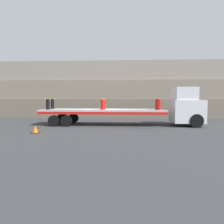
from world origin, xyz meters
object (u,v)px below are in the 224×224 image
(fire_hydrant_red_near_2, at_px, (159,104))
(traffic_cone, at_px, (35,129))
(flatbed_trailer, at_px, (96,112))
(truck_cab, at_px, (187,107))
(fire_hydrant_black_far_0, at_px, (52,104))
(fire_hydrant_red_near_1, at_px, (102,104))
(fire_hydrant_red_far_2, at_px, (157,104))
(fire_hydrant_black_near_0, at_px, (48,104))
(fire_hydrant_red_far_1, at_px, (104,104))

(fire_hydrant_red_near_2, relative_size, traffic_cone, 1.76)
(flatbed_trailer, distance_m, traffic_cone, 5.53)
(truck_cab, distance_m, flatbed_trailer, 7.45)
(truck_cab, xyz_separation_m, traffic_cone, (-10.73, -4.37, -1.28))
(fire_hydrant_black_far_0, relative_size, fire_hydrant_red_near_2, 1.00)
(truck_cab, bearing_deg, fire_hydrant_black_far_0, 177.16)
(fire_hydrant_red_near_2, bearing_deg, fire_hydrant_red_near_1, 180.00)
(fire_hydrant_black_far_0, bearing_deg, fire_hydrant_red_near_2, -7.15)
(fire_hydrant_red_far_2, distance_m, traffic_cone, 9.84)
(truck_cab, xyz_separation_m, fire_hydrant_black_far_0, (-11.26, 0.56, 0.21))
(truck_cab, height_order, fire_hydrant_red_far_2, truck_cab)
(fire_hydrant_red_near_1, xyz_separation_m, fire_hydrant_red_far_2, (4.46, 1.12, 0.00))
(flatbed_trailer, distance_m, fire_hydrant_black_far_0, 3.92)
(fire_hydrant_black_far_0, bearing_deg, truck_cab, -2.84)
(fire_hydrant_red_near_1, bearing_deg, flatbed_trailer, 138.49)
(fire_hydrant_red_near_1, distance_m, fire_hydrant_red_far_2, 4.60)
(flatbed_trailer, height_order, fire_hydrant_black_far_0, fire_hydrant_black_far_0)
(fire_hydrant_black_far_0, bearing_deg, traffic_cone, -83.84)
(fire_hydrant_black_far_0, bearing_deg, fire_hydrant_red_near_1, -14.08)
(fire_hydrant_black_near_0, relative_size, traffic_cone, 1.76)
(fire_hydrant_black_far_0, distance_m, fire_hydrant_red_far_1, 4.46)
(truck_cab, relative_size, fire_hydrant_red_near_2, 3.49)
(fire_hydrant_red_far_2, bearing_deg, fire_hydrant_black_near_0, -172.85)
(fire_hydrant_red_far_2, bearing_deg, fire_hydrant_red_far_1, 180.00)
(fire_hydrant_red_far_2, bearing_deg, fire_hydrant_red_near_2, -90.00)
(truck_cab, relative_size, traffic_cone, 6.14)
(truck_cab, relative_size, fire_hydrant_red_far_1, 3.49)
(flatbed_trailer, xyz_separation_m, fire_hydrant_black_far_0, (-3.83, 0.56, 0.66))
(truck_cab, bearing_deg, fire_hydrant_red_near_1, -175.31)
(flatbed_trailer, xyz_separation_m, fire_hydrant_black_near_0, (-3.83, -0.56, 0.66))
(fire_hydrant_red_far_1, distance_m, fire_hydrant_red_near_2, 4.60)
(fire_hydrant_black_near_0, xyz_separation_m, fire_hydrant_red_far_2, (8.91, 1.12, 0.00))
(fire_hydrant_red_far_2, bearing_deg, flatbed_trailer, -173.73)
(fire_hydrant_black_far_0, height_order, fire_hydrant_red_far_2, same)
(fire_hydrant_black_near_0, distance_m, fire_hydrant_red_far_2, 8.98)
(fire_hydrant_black_far_0, xyz_separation_m, fire_hydrant_red_near_1, (4.46, -1.12, 0.00))
(fire_hydrant_red_near_1, relative_size, traffic_cone, 1.76)
(fire_hydrant_red_near_2, distance_m, fire_hydrant_red_far_2, 1.12)
(truck_cab, relative_size, fire_hydrant_red_near_1, 3.49)
(flatbed_trailer, relative_size, fire_hydrant_red_near_1, 11.48)
(truck_cab, xyz_separation_m, fire_hydrant_red_near_2, (-2.35, -0.56, 0.21))
(fire_hydrant_red_near_1, relative_size, fire_hydrant_red_far_1, 1.00)
(truck_cab, bearing_deg, fire_hydrant_red_far_1, 175.31)
(fire_hydrant_red_far_2, bearing_deg, fire_hydrant_red_near_1, -165.92)
(fire_hydrant_red_near_1, distance_m, fire_hydrant_red_near_2, 4.46)
(flatbed_trailer, height_order, fire_hydrant_black_near_0, fire_hydrant_black_near_0)
(fire_hydrant_black_near_0, xyz_separation_m, fire_hydrant_black_far_0, (0.00, 1.12, 0.00))
(traffic_cone, bearing_deg, fire_hydrant_black_near_0, 97.95)
(fire_hydrant_red_far_1, bearing_deg, fire_hydrant_black_far_0, 180.00)
(fire_hydrant_black_near_0, distance_m, fire_hydrant_red_far_1, 4.60)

